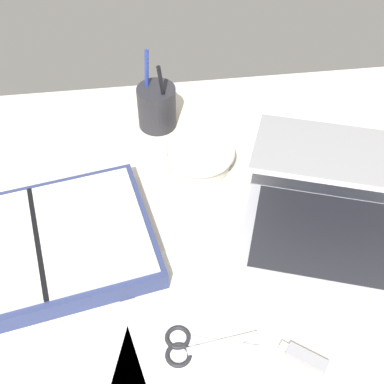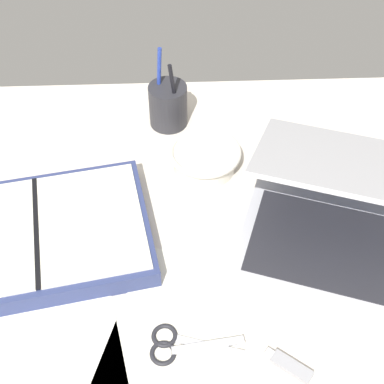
{
  "view_description": "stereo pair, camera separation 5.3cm",
  "coord_description": "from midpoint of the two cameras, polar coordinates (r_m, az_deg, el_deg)",
  "views": [
    {
      "loc": [
        -8.26,
        -50.77,
        74.63
      ],
      "look_at": [
        -0.54,
        9.33,
        9.0
      ],
      "focal_mm": 50.0,
      "sensor_mm": 36.0,
      "label": 1
    },
    {
      "loc": [
        -3.0,
        -51.21,
        74.63
      ],
      "look_at": [
        -0.54,
        9.33,
        9.0
      ],
      "focal_mm": 50.0,
      "sensor_mm": 36.0,
      "label": 2
    }
  ],
  "objects": [
    {
      "name": "scissors",
      "position": [
        0.81,
        0.17,
        -16.06
      ],
      "size": [
        13.93,
        6.65,
        0.8
      ],
      "rotation": [
        0.0,
        0.0,
        -0.08
      ],
      "color": "#B7B7BC",
      "rests_on": "desk_top"
    },
    {
      "name": "paper_sheet_front",
      "position": [
        0.82,
        0.4,
        -14.46
      ],
      "size": [
        25.98,
        31.21,
        0.16
      ],
      "primitive_type": "cube",
      "rotation": [
        0.0,
        0.0,
        -0.3
      ],
      "color": "silver",
      "rests_on": "desk_top"
    },
    {
      "name": "desk_top",
      "position": [
        0.9,
        2.29,
        -7.91
      ],
      "size": [
        140.0,
        100.0,
        2.0
      ],
      "primitive_type": "cube",
      "color": "beige",
      "rests_on": "ground"
    },
    {
      "name": "laptop",
      "position": [
        0.91,
        17.07,
        -2.92
      ],
      "size": [
        39.72,
        40.85,
        18.22
      ],
      "rotation": [
        0.0,
        0.0,
        -0.34
      ],
      "color": "#B7B7BC",
      "rests_on": "desk_top"
    },
    {
      "name": "pen_cup",
      "position": [
        1.1,
        -1.18,
        9.24
      ],
      "size": [
        7.86,
        7.86,
        16.74
      ],
      "color": "#28282D",
      "rests_on": "desk_top"
    },
    {
      "name": "bowl",
      "position": [
        1.02,
        2.83,
        3.64
      ],
      "size": [
        13.92,
        13.92,
        4.63
      ],
      "color": "silver",
      "rests_on": "desk_top"
    },
    {
      "name": "planner",
      "position": [
        0.92,
        -14.48,
        -4.69
      ],
      "size": [
        40.99,
        32.19,
        4.05
      ],
      "rotation": [
        0.0,
        0.0,
        0.18
      ],
      "color": "navy",
      "rests_on": "desk_top"
    },
    {
      "name": "usb_drive",
      "position": [
        0.81,
        12.37,
        -17.78
      ],
      "size": [
        6.67,
        5.68,
        1.0
      ],
      "rotation": [
        0.0,
        0.0,
        0.91
      ],
      "color": "#99999E",
      "rests_on": "desk_top"
    },
    {
      "name": "paper_sheet_beside_planner",
      "position": [
        0.83,
        -12.53,
        -15.15
      ],
      "size": [
        23.04,
        26.82,
        0.16
      ],
      "primitive_type": "cube",
      "rotation": [
        0.0,
        0.0,
        0.23
      ],
      "color": "white",
      "rests_on": "desk_top"
    }
  ]
}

